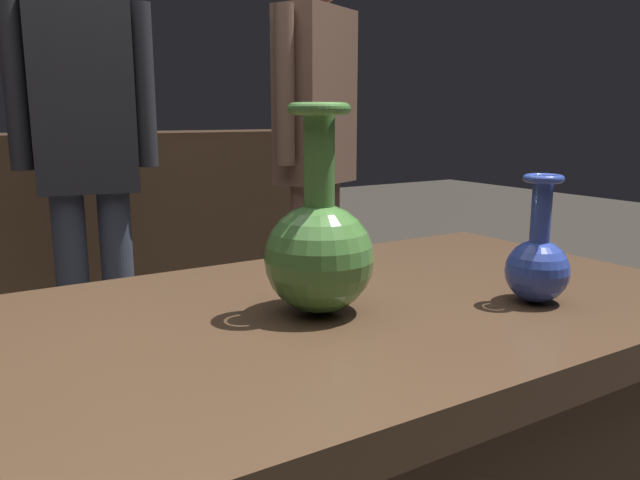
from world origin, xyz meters
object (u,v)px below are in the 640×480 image
at_px(vase_tall_behind, 538,262).
at_px(visitor_center_back, 86,145).
at_px(vase_centerpiece, 319,248).
at_px(shelf_vase_center, 45,109).
at_px(visitor_near_right, 316,141).

bearing_deg(vase_tall_behind, visitor_center_back, 99.41).
xyz_separation_m(vase_centerpiece, visitor_center_back, (0.02, 1.51, 0.08)).
bearing_deg(shelf_vase_center, visitor_center_back, -88.98).
height_order(shelf_vase_center, visitor_near_right, visitor_near_right).
bearing_deg(vase_tall_behind, visitor_near_right, 70.06).
height_order(visitor_near_right, visitor_center_back, visitor_near_right).
height_order(vase_tall_behind, visitor_center_back, visitor_center_back).
xyz_separation_m(shelf_vase_center, visitor_near_right, (0.82, -0.86, -0.13)).
relative_size(shelf_vase_center, visitor_center_back, 0.12).
bearing_deg(shelf_vase_center, vase_tall_behind, -83.05).
xyz_separation_m(vase_tall_behind, visitor_near_right, (0.53, 1.47, 0.11)).
xyz_separation_m(visitor_near_right, visitor_center_back, (-0.80, 0.17, -0.00)).
height_order(vase_centerpiece, shelf_vase_center, shelf_vase_center).
bearing_deg(vase_centerpiece, vase_tall_behind, -23.88).
xyz_separation_m(vase_tall_behind, shelf_vase_center, (-0.28, 2.33, 0.24)).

